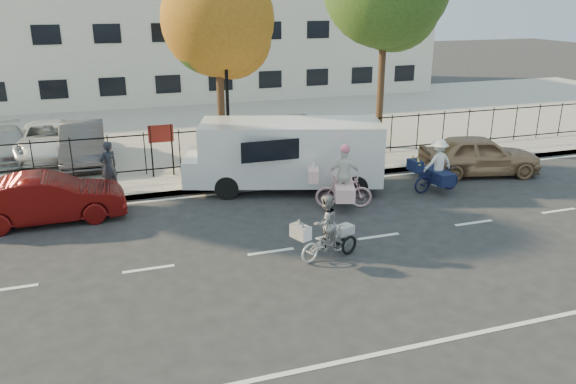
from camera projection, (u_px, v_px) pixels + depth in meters
name	position (u px, v px, depth m)	size (l,w,h in m)	color
ground	(271.00, 252.00, 14.08)	(120.00, 120.00, 0.00)	#333334
road_markings	(271.00, 252.00, 14.08)	(60.00, 9.52, 0.01)	silver
curb	(227.00, 188.00, 18.58)	(60.00, 0.10, 0.15)	#A8A399
sidewalk	(220.00, 178.00, 19.52)	(60.00, 2.20, 0.15)	#A8A399
parking_lot	(183.00, 126.00, 27.49)	(60.00, 15.60, 0.15)	#A8A399
iron_fence	(213.00, 148.00, 20.23)	(58.00, 0.06, 1.50)	black
building	(157.00, 48.00, 35.48)	(34.00, 10.00, 6.00)	silver
lamppost	(227.00, 87.00, 19.29)	(0.36, 0.36, 4.33)	black
street_sign	(161.00, 140.00, 19.15)	(0.85, 0.06, 1.80)	black
zebra_trike	(325.00, 234.00, 13.61)	(1.84, 1.26, 1.60)	silver
unicorn_bike	(343.00, 185.00, 16.80)	(2.00, 1.45, 1.98)	#D29FA8
bull_bike	(437.00, 171.00, 18.22)	(1.90, 1.30, 1.76)	#0F1033
white_van	(287.00, 153.00, 18.27)	(6.81, 3.77, 2.25)	white
red_sedan	(48.00, 199.00, 15.75)	(1.45, 4.17, 1.37)	#5A0B0A
gold_sedan	(479.00, 155.00, 19.98)	(1.70, 4.23, 1.44)	#A27B58
pedestrian	(109.00, 167.00, 17.71)	(0.60, 0.39, 1.65)	black
lot_car_a	(6.00, 144.00, 21.33)	(1.65, 4.06, 1.18)	#9CA0A3
lot_car_b	(48.00, 139.00, 21.83)	(2.17, 4.70, 1.30)	white
lot_car_c	(83.00, 143.00, 20.98)	(1.54, 4.42, 1.46)	#46464D
lot_car_d	(302.00, 129.00, 23.82)	(1.41, 3.51, 1.20)	#93969A
tree_mid	(221.00, 25.00, 19.74)	(3.98, 3.98, 7.30)	#442D1D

